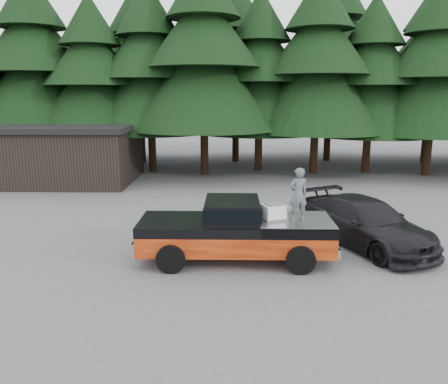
{
  "coord_description": "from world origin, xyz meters",
  "views": [
    {
      "loc": [
        0.81,
        -12.97,
        5.03
      ],
      "look_at": [
        0.54,
        0.0,
        2.09
      ],
      "focal_mm": 35.0,
      "sensor_mm": 36.0,
      "label": 1
    }
  ],
  "objects_px": {
    "pickup_truck": "(235,240)",
    "air_compressor": "(274,212)",
    "parked_car": "(365,222)",
    "man_on_bed": "(298,194)",
    "utility_building": "(64,153)"
  },
  "relations": [
    {
      "from": "utility_building",
      "to": "man_on_bed",
      "type": "bearing_deg",
      "value": -46.72
    },
    {
      "from": "man_on_bed",
      "to": "parked_car",
      "type": "relative_size",
      "value": 0.3
    },
    {
      "from": "pickup_truck",
      "to": "parked_car",
      "type": "relative_size",
      "value": 1.12
    },
    {
      "from": "parked_car",
      "to": "air_compressor",
      "type": "bearing_deg",
      "value": 179.88
    },
    {
      "from": "man_on_bed",
      "to": "parked_car",
      "type": "bearing_deg",
      "value": -164.11
    },
    {
      "from": "pickup_truck",
      "to": "parked_car",
      "type": "distance_m",
      "value": 4.65
    },
    {
      "from": "parked_car",
      "to": "pickup_truck",
      "type": "bearing_deg",
      "value": 173.09
    },
    {
      "from": "pickup_truck",
      "to": "air_compressor",
      "type": "xyz_separation_m",
      "value": [
        1.14,
        -0.06,
        0.88
      ]
    },
    {
      "from": "parked_car",
      "to": "utility_building",
      "type": "height_order",
      "value": "utility_building"
    },
    {
      "from": "air_compressor",
      "to": "parked_car",
      "type": "relative_size",
      "value": 0.12
    },
    {
      "from": "pickup_truck",
      "to": "man_on_bed",
      "type": "relative_size",
      "value": 3.74
    },
    {
      "from": "pickup_truck",
      "to": "air_compressor",
      "type": "height_order",
      "value": "air_compressor"
    },
    {
      "from": "air_compressor",
      "to": "utility_building",
      "type": "bearing_deg",
      "value": 109.95
    },
    {
      "from": "utility_building",
      "to": "parked_car",
      "type": "bearing_deg",
      "value": -36.97
    },
    {
      "from": "man_on_bed",
      "to": "parked_car",
      "type": "distance_m",
      "value": 3.36
    }
  ]
}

